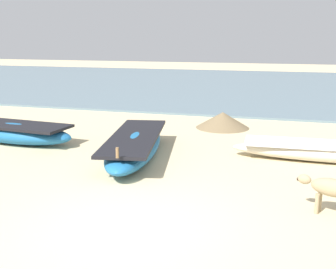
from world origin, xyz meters
The scene contains 6 objects.
ground centered at (0.00, 0.00, 0.00)m, with size 80.00×80.00×0.00m, color beige.
sea_water centered at (0.00, 18.94, 0.04)m, with size 60.00×20.00×0.08m, color slate.
fishing_boat_2 centered at (-4.69, 3.91, 0.28)m, with size 3.55×1.36×0.72m.
fishing_boat_6 centered at (-1.17, 3.54, 0.28)m, with size 1.82×4.21×0.72m.
calf_near_dun centered at (2.88, 1.36, 0.43)m, with size 0.90×0.48×0.60m.
debris_pile_0 centered at (0.27, 7.30, 0.24)m, with size 1.63×1.63×0.49m, color #7A6647.
Camera 1 is at (2.18, -5.22, 2.72)m, focal length 44.78 mm.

